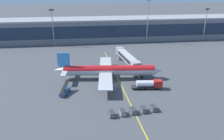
# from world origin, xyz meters

# --- Properties ---
(ground_plane) EXTENTS (700.00, 700.00, 0.00)m
(ground_plane) POSITION_xyz_m (0.00, 0.00, 0.00)
(ground_plane) COLOR #47494F
(apron_lead_in_line) EXTENTS (3.64, 79.94, 0.01)m
(apron_lead_in_line) POSITION_xyz_m (1.94, 2.00, 0.00)
(apron_lead_in_line) COLOR yellow
(apron_lead_in_line) RESTS_ON ground_plane
(terminal_building) EXTENTS (193.33, 19.24, 14.34)m
(terminal_building) POSITION_xyz_m (12.15, 70.81, 7.19)
(terminal_building) COLOR slate
(terminal_building) RESTS_ON ground_plane
(main_airliner) EXTENTS (42.74, 34.11, 10.81)m
(main_airliner) POSITION_xyz_m (-1.84, 5.82, 3.68)
(main_airliner) COLOR #B2B7BC
(main_airliner) RESTS_ON ground_plane
(jet_bridge) EXTENTS (6.93, 25.27, 6.39)m
(jet_bridge) POSITION_xyz_m (7.61, 17.95, 4.73)
(jet_bridge) COLOR #B2B7BC
(jet_bridge) RESTS_ON ground_plane
(fuel_tanker) EXTENTS (11.00, 3.61, 3.25)m
(fuel_tanker) POSITION_xyz_m (11.37, -4.81, 1.75)
(fuel_tanker) COLOR #232326
(fuel_tanker) RESTS_ON ground_plane
(belt_loader) EXTENTS (3.52, 6.99, 3.49)m
(belt_loader) POSITION_xyz_m (-18.19, -4.82, 0.99)
(belt_loader) COLOR #285B9E
(belt_loader) RESTS_ON ground_plane
(baggage_cart_0) EXTENTS (1.91, 2.82, 1.48)m
(baggage_cart_0) POSITION_xyz_m (-4.03, -20.58, 0.78)
(baggage_cart_0) COLOR #595B60
(baggage_cart_0) RESTS_ON ground_plane
(baggage_cart_1) EXTENTS (1.91, 2.82, 1.48)m
(baggage_cart_1) POSITION_xyz_m (-0.86, -20.19, 0.78)
(baggage_cart_1) COLOR gray
(baggage_cart_1) RESTS_ON ground_plane
(baggage_cart_2) EXTENTS (1.91, 2.82, 1.48)m
(baggage_cart_2) POSITION_xyz_m (2.32, -19.80, 0.78)
(baggage_cart_2) COLOR #595B60
(baggage_cart_2) RESTS_ON ground_plane
(baggage_cart_3) EXTENTS (1.91, 2.82, 1.48)m
(baggage_cart_3) POSITION_xyz_m (5.49, -19.41, 0.78)
(baggage_cart_3) COLOR #595B60
(baggage_cart_3) RESTS_ON ground_plane
(baggage_cart_4) EXTENTS (1.91, 2.82, 1.48)m
(baggage_cart_4) POSITION_xyz_m (8.67, -19.02, 0.78)
(baggage_cart_4) COLOR #595B60
(baggage_cart_4) RESTS_ON ground_plane
(apron_light_mast_0) EXTENTS (2.80, 0.50, 21.60)m
(apron_light_mast_0) POSITION_xyz_m (-28.43, 58.85, 12.75)
(apron_light_mast_0) COLOR gray
(apron_light_mast_0) RESTS_ON ground_plane
(apron_light_mast_1) EXTENTS (2.80, 0.50, 26.75)m
(apron_light_mast_1) POSITION_xyz_m (28.43, 58.85, 15.41)
(apron_light_mast_1) COLOR gray
(apron_light_mast_1) RESTS_ON ground_plane
(apron_light_mast_2) EXTENTS (2.80, 0.50, 20.76)m
(apron_light_mast_2) POSITION_xyz_m (66.34, 58.85, 12.31)
(apron_light_mast_2) COLOR gray
(apron_light_mast_2) RESTS_ON ground_plane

